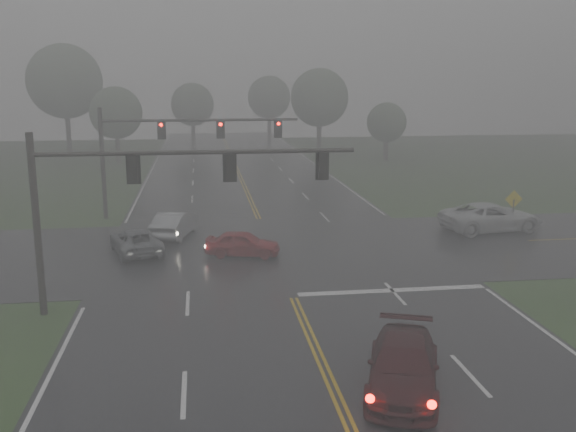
{
  "coord_description": "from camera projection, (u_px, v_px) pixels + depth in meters",
  "views": [
    {
      "loc": [
        -3.83,
        -11.9,
        9.26
      ],
      "look_at": [
        0.04,
        16.0,
        3.21
      ],
      "focal_mm": 40.0,
      "sensor_mm": 36.0,
      "label": 1
    }
  ],
  "objects": [
    {
      "name": "stop_bar",
      "position": [
        392.0,
        291.0,
        28.53
      ],
      "size": [
        8.5,
        0.5,
        0.01
      ],
      "primitive_type": "cube",
      "color": "silver",
      "rests_on": "ground"
    },
    {
      "name": "sedan_red",
      "position": [
        243.0,
        256.0,
        34.16
      ],
      "size": [
        4.21,
        2.47,
        1.34
      ],
      "primitive_type": "imported",
      "rotation": [
        0.0,
        0.0,
        1.33
      ],
      "color": "#9D0E14",
      "rests_on": "ground"
    },
    {
      "name": "signal_gantry_near",
      "position": [
        137.0,
        187.0,
        25.2
      ],
      "size": [
        12.74,
        0.32,
        7.27
      ],
      "color": "black",
      "rests_on": "ground"
    },
    {
      "name": "tree_nw_b",
      "position": [
        65.0,
        81.0,
        79.39
      ],
      "size": [
        9.21,
        9.21,
        13.52
      ],
      "color": "#30271F",
      "rests_on": "ground"
    },
    {
      "name": "tree_e_near",
      "position": [
        387.0,
        123.0,
        73.0
      ],
      "size": [
        4.52,
        4.52,
        6.63
      ],
      "color": "#30271F",
      "rests_on": "ground"
    },
    {
      "name": "tree_nw_a",
      "position": [
        116.0,
        113.0,
        70.61
      ],
      "size": [
        5.75,
        5.75,
        8.44
      ],
      "color": "#30271F",
      "rests_on": "ground"
    },
    {
      "name": "pickup_white",
      "position": [
        490.0,
        231.0,
        39.77
      ],
      "size": [
        6.6,
        3.74,
        1.74
      ],
      "primitive_type": "imported",
      "rotation": [
        0.0,
        0.0,
        1.71
      ],
      "color": "#B8BABC",
      "rests_on": "ground"
    },
    {
      "name": "tree_ne_a",
      "position": [
        319.0,
        98.0,
        79.23
      ],
      "size": [
        7.18,
        7.18,
        10.54
      ],
      "color": "#30271F",
      "rests_on": "ground"
    },
    {
      "name": "sign_diamond_east",
      "position": [
        513.0,
        204.0,
        38.88
      ],
      "size": [
        1.11,
        0.1,
        2.66
      ],
      "rotation": [
        0.0,
        0.0,
        -0.02
      ],
      "color": "black",
      "rests_on": "ground"
    },
    {
      "name": "main_road",
      "position": [
        277.0,
        260.0,
        33.35
      ],
      "size": [
        18.0,
        160.0,
        0.02
      ],
      "primitive_type": "cube",
      "color": "black",
      "rests_on": "ground"
    },
    {
      "name": "cross_street",
      "position": [
        272.0,
        250.0,
        35.29
      ],
      "size": [
        120.0,
        14.0,
        0.02
      ],
      "primitive_type": "cube",
      "color": "black",
      "rests_on": "ground"
    },
    {
      "name": "tree_n_far",
      "position": [
        269.0,
        97.0,
        98.99
      ],
      "size": [
        6.62,
        6.62,
        9.72
      ],
      "color": "#30271F",
      "rests_on": "ground"
    },
    {
      "name": "car_grey",
      "position": [
        136.0,
        253.0,
        34.66
      ],
      "size": [
        3.46,
        5.21,
        1.33
      ],
      "primitive_type": "imported",
      "rotation": [
        0.0,
        0.0,
        3.42
      ],
      "color": "#595C61",
      "rests_on": "ground"
    },
    {
      "name": "sedan_silver",
      "position": [
        175.0,
        237.0,
        38.26
      ],
      "size": [
        2.88,
        4.94,
        1.54
      ],
      "primitive_type": "imported",
      "rotation": [
        0.0,
        0.0,
        2.86
      ],
      "color": "gray",
      "rests_on": "ground"
    },
    {
      "name": "signal_gantry_far",
      "position": [
        164.0,
        141.0,
        42.71
      ],
      "size": [
        13.2,
        0.38,
        7.42
      ],
      "color": "black",
      "rests_on": "ground"
    },
    {
      "name": "tree_n_mid",
      "position": [
        192.0,
        105.0,
        88.7
      ],
      "size": [
        5.92,
        5.92,
        8.69
      ],
      "color": "#30271F",
      "rests_on": "ground"
    },
    {
      "name": "sedan_maroon",
      "position": [
        402.0,
        389.0,
        19.52
      ],
      "size": [
        3.7,
        5.56,
        1.5
      ],
      "primitive_type": "imported",
      "rotation": [
        0.0,
        0.0,
        -0.34
      ],
      "color": "black",
      "rests_on": "ground"
    }
  ]
}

